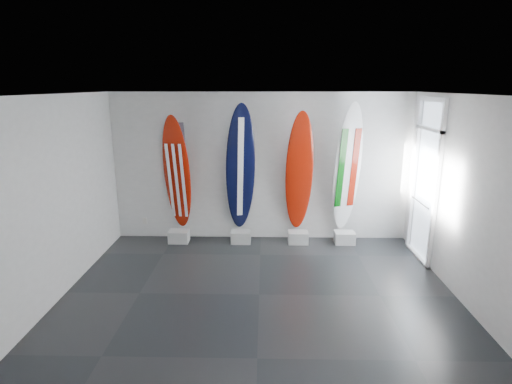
{
  "coord_description": "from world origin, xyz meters",
  "views": [
    {
      "loc": [
        0.08,
        -5.79,
        3.12
      ],
      "look_at": [
        -0.08,
        1.4,
        1.27
      ],
      "focal_mm": 29.15,
      "sensor_mm": 36.0,
      "label": 1
    }
  ],
  "objects_px": {
    "surfboard_usa": "(177,174)",
    "surfboard_navy": "(241,168)",
    "surfboard_swiss": "(299,172)",
    "surfboard_italy": "(347,168)"
  },
  "relations": [
    {
      "from": "surfboard_italy",
      "to": "surfboard_swiss",
      "type": "bearing_deg",
      "value": 162.12
    },
    {
      "from": "surfboard_usa",
      "to": "surfboard_swiss",
      "type": "xyz_separation_m",
      "value": [
        2.44,
        0.0,
        0.04
      ]
    },
    {
      "from": "surfboard_navy",
      "to": "surfboard_swiss",
      "type": "distance_m",
      "value": 1.17
    },
    {
      "from": "surfboard_usa",
      "to": "surfboard_swiss",
      "type": "relative_size",
      "value": 0.97
    },
    {
      "from": "surfboard_navy",
      "to": "surfboard_swiss",
      "type": "height_order",
      "value": "surfboard_navy"
    },
    {
      "from": "surfboard_navy",
      "to": "surfboard_swiss",
      "type": "xyz_separation_m",
      "value": [
        1.17,
        0.0,
        -0.07
      ]
    },
    {
      "from": "surfboard_swiss",
      "to": "surfboard_usa",
      "type": "bearing_deg",
      "value": 173.28
    },
    {
      "from": "surfboard_usa",
      "to": "surfboard_navy",
      "type": "relative_size",
      "value": 0.92
    },
    {
      "from": "surfboard_italy",
      "to": "surfboard_usa",
      "type": "bearing_deg",
      "value": 162.12
    },
    {
      "from": "surfboard_usa",
      "to": "surfboard_navy",
      "type": "bearing_deg",
      "value": 7.05
    }
  ]
}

